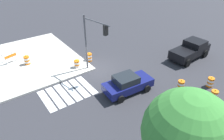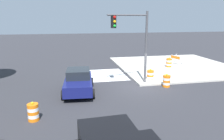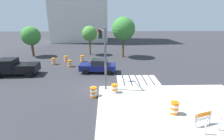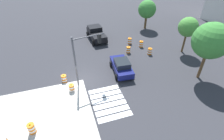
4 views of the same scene
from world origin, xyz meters
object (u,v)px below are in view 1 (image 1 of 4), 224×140
at_px(traffic_barrel_far_curb, 181,85).
at_px(traffic_barrel_near_corner, 214,95).
at_px(sports_car, 128,84).
at_px(traffic_barrel_lane_center, 77,64).
at_px(traffic_barrel_median_near, 198,108).
at_px(construction_barricade, 10,57).
at_px(street_tree_streetside_far, 187,133).
at_px(pickup_truck, 191,50).
at_px(traffic_light_pole, 93,36).
at_px(traffic_barrel_on_sidewalk, 27,60).
at_px(traffic_barrel_crosswalk_end, 210,82).
at_px(traffic_barrel_median_far, 89,57).

bearing_deg(traffic_barrel_far_curb, traffic_barrel_near_corner, 112.92).
height_order(sports_car, traffic_barrel_lane_center, sports_car).
height_order(traffic_barrel_median_near, construction_barricade, construction_barricade).
bearing_deg(street_tree_streetside_far, traffic_barrel_median_near, -156.27).
distance_m(pickup_truck, traffic_barrel_near_corner, 7.45).
relative_size(traffic_barrel_near_corner, street_tree_streetside_far, 0.16).
bearing_deg(traffic_barrel_median_near, sports_car, -62.90).
xyz_separation_m(traffic_barrel_median_near, construction_barricade, (9.60, -16.36, 0.27)).
bearing_deg(traffic_barrel_lane_center, pickup_truck, 154.93).
height_order(construction_barricade, traffic_light_pole, traffic_light_pole).
xyz_separation_m(traffic_barrel_near_corner, traffic_barrel_on_sidewalk, (10.66, -14.68, 0.15)).
bearing_deg(sports_car, traffic_barrel_near_corner, 135.00).
xyz_separation_m(traffic_barrel_near_corner, traffic_barrel_crosswalk_end, (-1.47, -1.22, 0.00)).
bearing_deg(pickup_truck, traffic_light_pole, -18.37).
bearing_deg(traffic_barrel_lane_center, construction_barricade, -44.25).
relative_size(traffic_barrel_far_curb, street_tree_streetside_far, 0.16).
relative_size(traffic_barrel_median_near, traffic_barrel_far_curb, 1.00).
distance_m(traffic_barrel_near_corner, traffic_barrel_far_curb, 2.69).
relative_size(traffic_barrel_median_far, traffic_barrel_lane_center, 1.00).
height_order(traffic_barrel_far_curb, street_tree_streetside_far, street_tree_streetside_far).
xyz_separation_m(traffic_barrel_near_corner, traffic_barrel_median_near, (2.36, 0.17, 0.00)).
height_order(traffic_barrel_median_near, traffic_light_pole, traffic_light_pole).
bearing_deg(street_tree_streetside_far, sports_car, -115.06).
height_order(traffic_barrel_on_sidewalk, street_tree_streetside_far, street_tree_streetside_far).
relative_size(traffic_barrel_crosswalk_end, street_tree_streetside_far, 0.16).
height_order(pickup_truck, traffic_barrel_median_far, pickup_truck).
relative_size(traffic_barrel_near_corner, traffic_barrel_median_far, 1.00).
xyz_separation_m(pickup_truck, traffic_barrel_near_corner, (4.74, 5.72, -0.52)).
relative_size(traffic_barrel_median_far, traffic_light_pole, 0.19).
height_order(traffic_barrel_median_near, traffic_barrel_far_curb, same).
xyz_separation_m(pickup_truck, traffic_barrel_median_far, (9.64, -5.95, -0.52)).
bearing_deg(traffic_barrel_crosswalk_end, traffic_barrel_on_sidewalk, -47.97).
relative_size(pickup_truck, traffic_barrel_far_curb, 5.14).
xyz_separation_m(traffic_barrel_crosswalk_end, traffic_barrel_far_curb, (2.52, -1.26, 0.00)).
bearing_deg(street_tree_streetside_far, traffic_barrel_median_far, -104.75).
distance_m(traffic_barrel_crosswalk_end, traffic_barrel_median_near, 4.08).
height_order(pickup_truck, traffic_barrel_far_curb, pickup_truck).
bearing_deg(traffic_barrel_far_curb, traffic_barrel_on_sidewalk, -51.76).
bearing_deg(pickup_truck, traffic_barrel_on_sidewalk, -30.20).
distance_m(traffic_barrel_median_far, traffic_barrel_lane_center, 1.91).
bearing_deg(traffic_barrel_on_sidewalk, street_tree_streetside_far, 96.20).
distance_m(traffic_barrel_on_sidewalk, construction_barricade, 2.00).
bearing_deg(street_tree_streetside_far, traffic_barrel_on_sidewalk, -83.80).
bearing_deg(street_tree_streetside_far, traffic_light_pole, -104.10).
distance_m(traffic_light_pole, street_tree_streetside_far, 12.55).
height_order(sports_car, construction_barricade, sports_car).
bearing_deg(traffic_barrel_near_corner, street_tree_streetside_far, 18.76).
bearing_deg(traffic_barrel_median_near, traffic_barrel_median_far, -77.94).
relative_size(traffic_barrel_median_near, construction_barricade, 0.72).
bearing_deg(traffic_barrel_on_sidewalk, traffic_barrel_crosswalk_end, 132.03).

